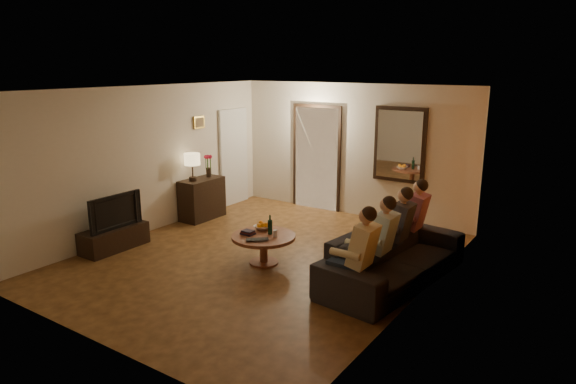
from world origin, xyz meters
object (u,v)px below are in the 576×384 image
Objects in this scene: sofa at (394,257)px; person_a at (358,260)px; person_c at (396,234)px; coffee_table at (264,249)px; bowl at (263,227)px; tv at (112,211)px; dog at (363,254)px; laptop at (257,241)px; person_d at (412,223)px; person_b at (379,246)px; wine_bottle at (270,224)px; tv_stand at (114,238)px; dresser at (202,199)px; table_lamp at (192,167)px.

sofa is 2.09× the size of person_a.
person_c is 1.99m from coffee_table.
coffee_table is 0.38m from bowl.
tv is 0.81× the size of person_a.
person_c is (-0.10, 0.30, 0.23)m from sofa.
bowl is (-1.98, 0.65, -0.12)m from person_a.
tv is 1.74× the size of dog.
dog is at bearing 20.51° from coffee_table.
person_d is at bearing 3.95° from laptop.
person_b is 0.60m from person_c.
person_b is at bearing 168.80° from sofa.
tv is at bearing -158.71° from person_c.
wine_bottle is at bearing -27.55° from bowl.
tv reaches higher than tv_stand.
wine_bottle is at bearing -159.15° from person_c.
dresser is at bearing 87.44° from sofa.
coffee_table is at bearing -50.71° from bowl.
person_d is (0.00, 1.80, 0.00)m from person_a.
dresser is 2.72× the size of laptop.
person_d is (0.00, 0.60, 0.00)m from person_c.
tv_stand is 1.14× the size of coffee_table.
dog is at bearing 17.44° from wine_bottle.
bowl is (-1.98, -1.15, -0.12)m from person_d.
tv_stand is 3.56× the size of wine_bottle.
table_lamp is 2.87m from laptop.
table_lamp reaches higher than person_a.
person_c reaches higher than tv_stand.
coffee_table is at bearing 166.39° from person_a.
person_b is (4.20, 1.04, 0.42)m from tv_stand.
person_b is 1.00× the size of person_d.
person_b and person_d have the same top height.
person_c reaches higher than dresser.
tv_stand is (0.00, -1.86, -0.88)m from table_lamp.
tv_stand is at bearing -158.71° from person_c.
person_b is (-0.10, -0.30, 0.23)m from sofa.
sofa is 2.09× the size of person_c.
dresser is 0.36× the size of sofa.
wine_bottle is at bearing -24.28° from dresser.
dresser reaches higher than sofa.
table_lamp reaches higher than tv_stand.
person_b is 1.24× the size of coffee_table.
dog reaches higher than coffee_table.
person_d reaches higher than wine_bottle.
laptop is at bearing -70.35° from coffee_table.
tv_stand is 4.26× the size of bowl.
table_lamp is at bearing 90.31° from sofa.
dog is at bearing 10.91° from bowl.
person_b is at bearing -1.59° from bowl.
person_a is 1.80m from person_d.
table_lamp is at bearing -90.00° from dresser.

